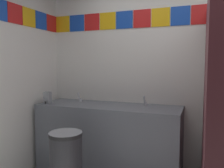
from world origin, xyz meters
TOP-DOWN VIEW (x-y plane):
  - wall_back at (-0.00, 1.48)m, footprint 3.66×0.09m
  - vanity_counter at (-0.85, 1.14)m, footprint 1.86×0.61m
  - faucet_left at (-1.31, 1.23)m, footprint 0.04×0.10m
  - faucet_right at (-0.39, 1.23)m, footprint 0.04×0.10m
  - soap_dispenser at (-1.66, 0.96)m, footprint 0.09×0.09m
  - trash_bin at (-1.04, 0.42)m, footprint 0.35×0.35m

SIDE VIEW (x-z plane):
  - trash_bin at x=-1.04m, z-range 0.00..0.69m
  - vanity_counter at x=-0.85m, z-range 0.01..0.88m
  - faucet_left at x=-1.31m, z-range 0.85..0.99m
  - faucet_right at x=-0.39m, z-range 0.85..0.99m
  - soap_dispenser at x=-1.66m, z-range 0.87..1.03m
  - wall_back at x=0.00m, z-range 0.01..2.61m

